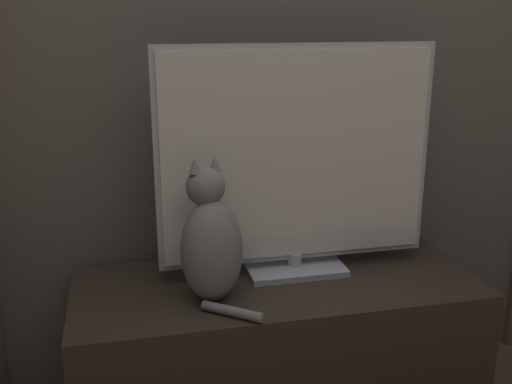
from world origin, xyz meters
TOP-DOWN VIEW (x-y plane):
  - wall_back at (0.00, 1.22)m, footprint 4.80×0.05m
  - tv_stand at (0.00, 0.92)m, footprint 1.27×0.51m
  - tv at (0.08, 0.99)m, footprint 0.88×0.19m
  - cat at (-0.22, 0.85)m, footprint 0.23×0.29m

SIDE VIEW (x-z plane):
  - tv_stand at x=0.00m, z-range 0.00..0.52m
  - cat at x=-0.22m, z-range 0.48..0.91m
  - tv at x=0.08m, z-range 0.52..1.24m
  - wall_back at x=0.00m, z-range 0.00..2.60m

